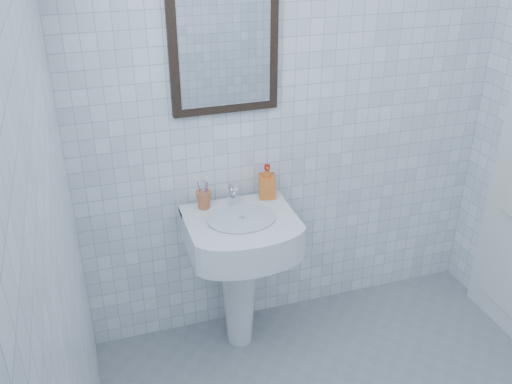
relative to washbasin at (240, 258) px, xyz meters
name	(u,v)px	position (x,y,z in m)	size (l,w,h in m)	color
wall_back	(294,101)	(0.35, 0.22, 0.71)	(2.20, 0.02, 2.50)	white
wall_left	(66,285)	(-0.75, -0.98, 0.71)	(0.02, 2.40, 2.50)	white
washbasin	(240,258)	(0.00, 0.00, 0.00)	(0.52, 0.38, 0.80)	white
faucet	(233,197)	(0.00, 0.10, 0.30)	(0.05, 0.10, 0.11)	silver
toothbrush_cup	(204,200)	(-0.14, 0.11, 0.30)	(0.07, 0.07, 0.09)	#C16337
soap_dispenser	(267,181)	(0.18, 0.12, 0.34)	(0.08, 0.08, 0.17)	#DD5415
wall_mirror	(224,46)	(0.00, 0.20, 1.01)	(0.50, 0.04, 0.62)	black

